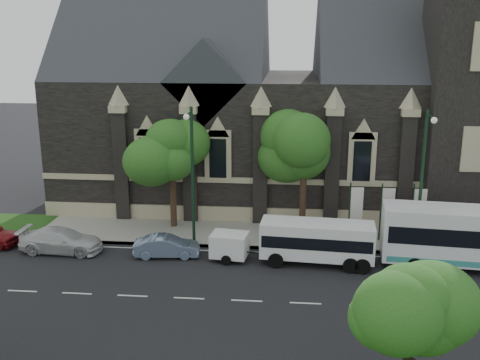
# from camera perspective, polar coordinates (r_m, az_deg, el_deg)

# --- Properties ---
(ground) EXTENTS (160.00, 160.00, 0.00)m
(ground) POSITION_cam_1_polar(r_m,az_deg,el_deg) (28.67, 0.71, -12.50)
(ground) COLOR black
(ground) RESTS_ON ground
(sidewalk) EXTENTS (80.00, 5.00, 0.15)m
(sidewalk) POSITION_cam_1_polar(r_m,az_deg,el_deg) (37.31, 1.87, -5.70)
(sidewalk) COLOR gray
(sidewalk) RESTS_ON ground
(museum) EXTENTS (40.00, 17.70, 29.90)m
(museum) POSITION_cam_1_polar(r_m,az_deg,el_deg) (44.55, 9.34, 8.22)
(museum) COLOR black
(museum) RESTS_ON ground
(tree_park_east) EXTENTS (3.40, 3.40, 6.28)m
(tree_park_east) POSITION_cam_1_polar(r_m,az_deg,el_deg) (18.67, 18.09, -13.23)
(tree_park_east) COLOR black
(tree_park_east) RESTS_ON ground
(tree_walk_right) EXTENTS (4.08, 4.08, 7.80)m
(tree_walk_right) POSITION_cam_1_polar(r_m,az_deg,el_deg) (36.85, 7.06, 3.24)
(tree_walk_right) COLOR black
(tree_walk_right) RESTS_ON ground
(tree_walk_left) EXTENTS (3.91, 3.91, 7.64)m
(tree_walk_left) POSITION_cam_1_polar(r_m,az_deg,el_deg) (37.65, -6.80, 3.36)
(tree_walk_left) COLOR black
(tree_walk_left) RESTS_ON ground
(street_lamp_near) EXTENTS (0.36, 1.88, 9.00)m
(street_lamp_near) POSITION_cam_1_polar(r_m,az_deg,el_deg) (34.41, 18.56, 0.52)
(street_lamp_near) COLOR black
(street_lamp_near) RESTS_ON ground
(street_lamp_mid) EXTENTS (0.36, 1.88, 9.00)m
(street_lamp_mid) POSITION_cam_1_polar(r_m,az_deg,el_deg) (33.99, -5.05, 1.08)
(street_lamp_mid) COLOR black
(street_lamp_mid) RESTS_ON ground
(banner_flag_left) EXTENTS (0.90, 0.10, 4.00)m
(banner_flag_left) POSITION_cam_1_polar(r_m,az_deg,el_deg) (36.29, 11.82, -2.76)
(banner_flag_left) COLOR black
(banner_flag_left) RESTS_ON ground
(banner_flag_center) EXTENTS (0.90, 0.10, 4.00)m
(banner_flag_center) POSITION_cam_1_polar(r_m,az_deg,el_deg) (36.58, 14.94, -2.81)
(banner_flag_center) COLOR black
(banner_flag_center) RESTS_ON ground
(banner_flag_right) EXTENTS (0.90, 0.10, 4.00)m
(banner_flag_right) POSITION_cam_1_polar(r_m,az_deg,el_deg) (36.98, 18.00, -2.86)
(banner_flag_right) COLOR black
(banner_flag_right) RESTS_ON ground
(shuttle_bus) EXTENTS (6.77, 2.81, 2.55)m
(shuttle_bus) POSITION_cam_1_polar(r_m,az_deg,el_deg) (32.73, 8.09, -6.22)
(shuttle_bus) COLOR white
(shuttle_bus) RESTS_ON ground
(box_trailer) EXTENTS (3.21, 1.90, 1.67)m
(box_trailer) POSITION_cam_1_polar(r_m,az_deg,el_deg) (33.12, -1.10, -6.80)
(box_trailer) COLOR white
(box_trailer) RESTS_ON ground
(sedan) EXTENTS (4.12, 1.81, 1.32)m
(sedan) POSITION_cam_1_polar(r_m,az_deg,el_deg) (33.99, -7.67, -6.89)
(sedan) COLOR #7588A9
(sedan) RESTS_ON ground
(car_far_white) EXTENTS (5.25, 2.28, 1.50)m
(car_far_white) POSITION_cam_1_polar(r_m,az_deg,el_deg) (36.16, -18.17, -6.01)
(car_far_white) COLOR silver
(car_far_white) RESTS_ON ground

